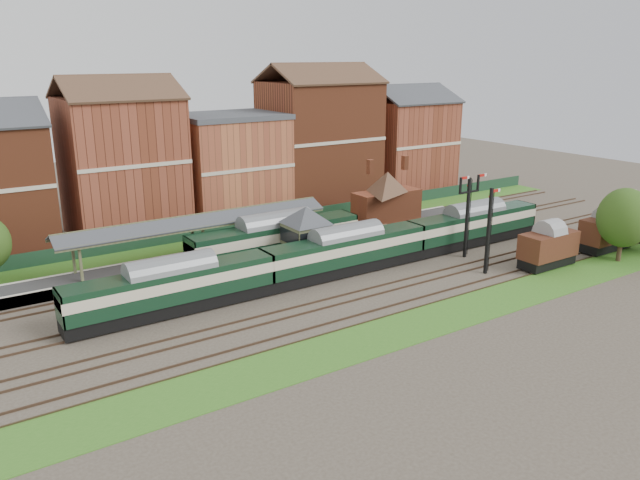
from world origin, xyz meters
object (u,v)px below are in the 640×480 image
semaphore_bracket (468,212)px  dmu_train (346,250)px  signal_box (306,236)px  platform_railcar (276,239)px  goods_van_a (548,247)px

semaphore_bracket → dmu_train: semaphore_bracket is taller
signal_box → platform_railcar: signal_box is taller
semaphore_bracket → platform_railcar: (-16.45, 9.00, -2.25)m
signal_box → goods_van_a: bearing=-32.6°
platform_railcar → semaphore_bracket: bearing=-28.7°
signal_box → dmu_train: signal_box is taller
dmu_train → goods_van_a: bearing=-28.0°
signal_box → dmu_train: size_ratio=0.12×
signal_box → goods_van_a: 22.76m
semaphore_bracket → signal_box: bearing=159.1°
dmu_train → goods_van_a: size_ratio=8.44×
semaphore_bracket → dmu_train: 13.24m
signal_box → platform_railcar: 3.64m
semaphore_bracket → goods_van_a: 8.12m
semaphore_bracket → dmu_train: (-12.78, 2.50, -2.39)m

